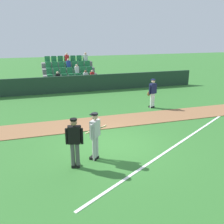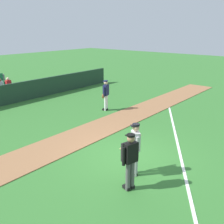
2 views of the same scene
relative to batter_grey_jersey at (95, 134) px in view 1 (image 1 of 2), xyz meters
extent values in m
plane|color=#33702D|center=(0.95, 0.99, -0.97)|extent=(80.00, 80.00, 0.00)
cube|color=#936642|center=(0.95, 3.66, -0.95)|extent=(28.00, 1.88, 0.03)
cube|color=white|center=(3.95, 0.49, -0.96)|extent=(10.31, 6.32, 0.01)
cube|color=#1E3828|center=(0.95, 10.89, -0.33)|extent=(20.00, 0.16, 1.27)
cube|color=slate|center=(0.95, 13.19, -0.82)|extent=(4.45, 3.80, 0.30)
cube|color=slate|center=(0.95, 11.92, -0.47)|extent=(4.35, 0.85, 0.40)
cube|color=#237542|center=(-0.70, 11.82, -0.22)|extent=(0.44, 0.40, 0.08)
cube|color=#237542|center=(-0.70, 12.04, 0.03)|extent=(0.44, 0.08, 0.50)
cube|color=#237542|center=(-0.15, 11.82, -0.22)|extent=(0.44, 0.40, 0.08)
cube|color=#237542|center=(-0.15, 12.04, 0.03)|extent=(0.44, 0.08, 0.50)
cube|color=black|center=(-0.15, 11.87, 0.08)|extent=(0.32, 0.22, 0.52)
sphere|color=beige|center=(-0.15, 11.87, 0.43)|extent=(0.20, 0.20, 0.20)
cube|color=#237542|center=(0.40, 11.82, -0.22)|extent=(0.44, 0.40, 0.08)
cube|color=#237542|center=(0.40, 12.04, 0.03)|extent=(0.44, 0.08, 0.50)
cube|color=#237542|center=(0.95, 11.82, -0.22)|extent=(0.44, 0.40, 0.08)
cube|color=#237542|center=(0.95, 12.04, 0.03)|extent=(0.44, 0.08, 0.50)
cube|color=#237542|center=(1.50, 11.82, -0.22)|extent=(0.44, 0.40, 0.08)
cube|color=#237542|center=(1.50, 12.04, 0.03)|extent=(0.44, 0.08, 0.50)
cube|color=#237542|center=(2.05, 11.82, -0.22)|extent=(0.44, 0.40, 0.08)
cube|color=#237542|center=(2.05, 12.04, 0.03)|extent=(0.44, 0.08, 0.50)
cube|color=silver|center=(2.05, 11.87, 0.08)|extent=(0.32, 0.22, 0.52)
sphere|color=brown|center=(2.05, 11.87, 0.43)|extent=(0.20, 0.20, 0.20)
cube|color=#237542|center=(2.60, 11.82, -0.22)|extent=(0.44, 0.40, 0.08)
cube|color=#237542|center=(2.60, 12.04, 0.03)|extent=(0.44, 0.08, 0.50)
cube|color=red|center=(2.60, 11.87, 0.08)|extent=(0.32, 0.22, 0.52)
sphere|color=beige|center=(2.60, 11.87, 0.43)|extent=(0.20, 0.20, 0.20)
cube|color=slate|center=(0.95, 12.77, -0.07)|extent=(4.35, 0.85, 0.40)
cube|color=#237542|center=(-0.70, 12.67, 0.18)|extent=(0.44, 0.40, 0.08)
cube|color=#237542|center=(-0.70, 12.89, 0.43)|extent=(0.44, 0.08, 0.50)
cube|color=#237542|center=(-0.15, 12.67, 0.18)|extent=(0.44, 0.40, 0.08)
cube|color=#237542|center=(-0.15, 12.89, 0.43)|extent=(0.44, 0.08, 0.50)
cube|color=#237542|center=(0.40, 12.67, 0.18)|extent=(0.44, 0.40, 0.08)
cube|color=#237542|center=(0.40, 12.89, 0.43)|extent=(0.44, 0.08, 0.50)
cube|color=#237542|center=(0.95, 12.67, 0.18)|extent=(0.44, 0.40, 0.08)
cube|color=#237542|center=(0.95, 12.89, 0.43)|extent=(0.44, 0.08, 0.50)
cube|color=#237542|center=(1.50, 12.67, 0.18)|extent=(0.44, 0.40, 0.08)
cube|color=#237542|center=(1.50, 12.89, 0.43)|extent=(0.44, 0.08, 0.50)
cube|color=silver|center=(1.50, 12.72, 0.48)|extent=(0.32, 0.22, 0.52)
sphere|color=beige|center=(1.50, 12.72, 0.83)|extent=(0.20, 0.20, 0.20)
cube|color=#237542|center=(2.05, 12.67, 0.18)|extent=(0.44, 0.40, 0.08)
cube|color=#237542|center=(2.05, 12.89, 0.43)|extent=(0.44, 0.08, 0.50)
cube|color=#237542|center=(2.60, 12.67, 0.18)|extent=(0.44, 0.40, 0.08)
cube|color=#237542|center=(2.60, 12.89, 0.43)|extent=(0.44, 0.08, 0.50)
cube|color=slate|center=(0.95, 13.62, 0.33)|extent=(4.35, 0.85, 0.40)
cube|color=#237542|center=(-0.70, 13.52, 0.58)|extent=(0.44, 0.40, 0.08)
cube|color=#237542|center=(-0.70, 13.74, 0.83)|extent=(0.44, 0.08, 0.50)
cube|color=#237542|center=(-0.15, 13.52, 0.58)|extent=(0.44, 0.40, 0.08)
cube|color=#237542|center=(-0.15, 13.74, 0.83)|extent=(0.44, 0.08, 0.50)
cube|color=#237542|center=(0.40, 13.52, 0.58)|extent=(0.44, 0.40, 0.08)
cube|color=#237542|center=(0.40, 13.74, 0.83)|extent=(0.44, 0.08, 0.50)
cube|color=#237542|center=(0.95, 13.52, 0.58)|extent=(0.44, 0.40, 0.08)
cube|color=#237542|center=(0.95, 13.74, 0.83)|extent=(0.44, 0.08, 0.50)
cube|color=#263F99|center=(0.95, 13.57, 0.88)|extent=(0.32, 0.22, 0.52)
sphere|color=beige|center=(0.95, 13.57, 1.23)|extent=(0.20, 0.20, 0.20)
cube|color=#237542|center=(1.50, 13.52, 0.58)|extent=(0.44, 0.40, 0.08)
cube|color=#237542|center=(1.50, 13.74, 0.83)|extent=(0.44, 0.08, 0.50)
cube|color=#237542|center=(2.05, 13.52, 0.58)|extent=(0.44, 0.40, 0.08)
cube|color=#237542|center=(2.05, 13.74, 0.83)|extent=(0.44, 0.08, 0.50)
cube|color=#237542|center=(2.60, 13.52, 0.58)|extent=(0.44, 0.40, 0.08)
cube|color=#237542|center=(2.60, 13.74, 0.83)|extent=(0.44, 0.08, 0.50)
cube|color=slate|center=(0.95, 14.47, 0.73)|extent=(4.35, 0.85, 0.40)
cube|color=#237542|center=(-0.70, 14.37, 0.98)|extent=(0.44, 0.40, 0.08)
cube|color=#237542|center=(-0.70, 14.59, 1.23)|extent=(0.44, 0.08, 0.50)
cube|color=#237542|center=(-0.15, 14.37, 0.98)|extent=(0.44, 0.40, 0.08)
cube|color=#237542|center=(-0.15, 14.59, 1.23)|extent=(0.44, 0.08, 0.50)
cube|color=#237542|center=(0.40, 14.37, 0.98)|extent=(0.44, 0.40, 0.08)
cube|color=#237542|center=(0.40, 14.59, 1.23)|extent=(0.44, 0.08, 0.50)
cube|color=#237542|center=(0.95, 14.37, 0.98)|extent=(0.44, 0.40, 0.08)
cube|color=#237542|center=(0.95, 14.59, 1.23)|extent=(0.44, 0.08, 0.50)
cube|color=red|center=(0.95, 14.42, 1.28)|extent=(0.32, 0.22, 0.52)
sphere|color=beige|center=(0.95, 14.42, 1.63)|extent=(0.20, 0.20, 0.20)
cube|color=#237542|center=(1.50, 14.37, 0.98)|extent=(0.44, 0.40, 0.08)
cube|color=#237542|center=(1.50, 14.59, 1.23)|extent=(0.44, 0.08, 0.50)
cube|color=#237542|center=(2.05, 14.37, 0.98)|extent=(0.44, 0.40, 0.08)
cube|color=#237542|center=(2.05, 14.59, 1.23)|extent=(0.44, 0.08, 0.50)
cube|color=#237542|center=(2.60, 14.37, 0.98)|extent=(0.44, 0.40, 0.08)
cube|color=#237542|center=(2.60, 14.59, 1.23)|extent=(0.44, 0.08, 0.50)
cube|color=silver|center=(2.60, 14.42, 1.28)|extent=(0.32, 0.22, 0.52)
sphere|color=tan|center=(2.60, 14.42, 1.63)|extent=(0.20, 0.20, 0.20)
cylinder|color=#B2B2B2|center=(-0.05, -0.07, -0.52)|extent=(0.14, 0.14, 0.90)
cylinder|color=#B2B2B2|center=(0.05, 0.05, -0.52)|extent=(0.14, 0.14, 0.90)
cube|color=black|center=(-0.10, -0.03, -0.92)|extent=(0.27, 0.26, 0.10)
cube|color=black|center=(0.01, 0.09, -0.92)|extent=(0.27, 0.26, 0.10)
cube|color=#B2B2B2|center=(0.00, -0.01, 0.23)|extent=(0.43, 0.44, 0.60)
cylinder|color=#B2B2B2|center=(-0.17, -0.19, 0.18)|extent=(0.09, 0.09, 0.55)
cylinder|color=#B2B2B2|center=(0.17, 0.18, 0.18)|extent=(0.09, 0.09, 0.55)
sphere|color=tan|center=(0.00, -0.01, 0.66)|extent=(0.22, 0.22, 0.22)
cylinder|color=black|center=(0.00, -0.01, 0.76)|extent=(0.23, 0.23, 0.06)
cube|color=black|center=(-0.07, 0.06, 0.73)|extent=(0.21, 0.21, 0.02)
cylinder|color=tan|center=(0.09, 0.24, 0.08)|extent=(0.75, 0.39, 0.41)
cylinder|color=#4C4C4C|center=(-0.86, -0.35, -0.52)|extent=(0.14, 0.14, 0.90)
cylinder|color=#4C4C4C|center=(-0.71, -0.39, -0.52)|extent=(0.14, 0.14, 0.90)
cube|color=black|center=(-0.85, -0.29, -0.92)|extent=(0.18, 0.28, 0.10)
cube|color=black|center=(-0.69, -0.34, -0.92)|extent=(0.18, 0.28, 0.10)
cube|color=black|center=(-0.79, -0.37, 0.23)|extent=(0.44, 0.31, 0.60)
cylinder|color=black|center=(-1.03, -0.31, 0.18)|extent=(0.09, 0.09, 0.55)
cylinder|color=black|center=(-0.54, -0.44, 0.18)|extent=(0.09, 0.09, 0.55)
sphere|color=#9E7051|center=(-0.79, -0.37, 0.66)|extent=(0.22, 0.22, 0.22)
cylinder|color=black|center=(-0.79, -0.37, 0.76)|extent=(0.23, 0.23, 0.06)
cube|color=black|center=(-0.76, -0.28, 0.73)|extent=(0.20, 0.16, 0.02)
cube|color=black|center=(-0.75, -0.25, 0.23)|extent=(0.45, 0.19, 0.56)
cylinder|color=white|center=(4.75, 5.31, -0.52)|extent=(0.14, 0.14, 0.90)
cylinder|color=white|center=(4.90, 5.35, -0.52)|extent=(0.14, 0.14, 0.90)
cube|color=black|center=(4.73, 5.37, -0.92)|extent=(0.18, 0.28, 0.10)
cube|color=black|center=(4.89, 5.41, -0.92)|extent=(0.18, 0.28, 0.10)
cube|color=#191E47|center=(4.82, 5.33, 0.23)|extent=(0.44, 0.31, 0.60)
cylinder|color=#191E47|center=(4.58, 5.27, 0.18)|extent=(0.09, 0.09, 0.55)
cylinder|color=#191E47|center=(5.07, 5.40, 0.18)|extent=(0.09, 0.09, 0.55)
sphere|color=beige|center=(4.82, 5.33, 0.66)|extent=(0.22, 0.22, 0.22)
cylinder|color=#191E4C|center=(4.82, 5.33, 0.76)|extent=(0.23, 0.23, 0.06)
cube|color=#191E4C|center=(4.80, 5.43, 0.73)|extent=(0.20, 0.16, 0.02)
ellipsoid|color=brown|center=(4.55, 5.31, -0.07)|extent=(0.22, 0.17, 0.28)
camera|label=1|loc=(-1.84, -8.02, 3.44)|focal=40.36mm
camera|label=2|loc=(-6.44, -4.30, 3.61)|focal=42.71mm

